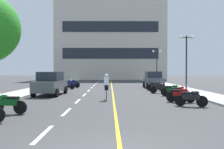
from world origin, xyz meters
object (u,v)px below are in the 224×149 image
Objects in this scene: parked_car_near at (51,83)px; motorcycle_3 at (181,95)px; parked_car_mid at (153,80)px; motorcycle_8 at (67,84)px; motorcycle_4 at (179,92)px; cyclist_rider at (106,86)px; motorcycle_9 at (72,84)px; motorcycle_5 at (172,90)px; street_lamp_far at (157,59)px; motorcycle_6 at (160,88)px; motorcycle_1 at (8,103)px; street_lamp_mid at (186,50)px; motorcycle_10 at (71,83)px; motorcycle_2 at (191,98)px; motorcycle_7 at (156,86)px.

motorcycle_3 is at bearing -27.14° from parked_car_near.
motorcycle_8 is (-9.25, -1.84, -0.44)m from parked_car_mid.
cyclist_rider is (-4.86, -0.52, 0.41)m from motorcycle_4.
parked_car_mid is at bearing -0.50° from motorcycle_9.
street_lamp_far is at bearing 82.41° from motorcycle_5.
motorcycle_9 is at bearing -136.20° from street_lamp_far.
cyclist_rider reaches higher than motorcycle_5.
motorcycle_6 is 6.48m from cyclist_rider.
parked_car_near reaches higher than motorcycle_6.
parked_car_mid is 9.44m from motorcycle_8.
motorcycle_1 is (-9.32, -16.51, -0.44)m from parked_car_mid.
street_lamp_far reaches higher than motorcycle_9.
motorcycle_10 is at bearing 154.75° from street_lamp_mid.
motorcycle_5 is 12.75m from motorcycle_9.
street_lamp_far reaches higher than parked_car_near.
street_lamp_mid is 13.60m from motorcycle_10.
motorcycle_2 and motorcycle_4 have the same top height.
motorcycle_1 and motorcycle_2 have the same top height.
street_lamp_far reaches higher than motorcycle_7.
motorcycle_5 is (9.30, -0.88, -0.44)m from parked_car_near.
motorcycle_1 is 1.00× the size of motorcycle_6.
motorcycle_4 is at bearing -87.63° from motorcycle_7.
motorcycle_2 is at bearing -34.80° from parked_car_near.
motorcycle_7 is 9.47m from motorcycle_9.
motorcycle_4 is (9.13, 5.61, 0.00)m from motorcycle_1.
parked_car_near is (-12.00, -19.36, -2.89)m from street_lamp_far.
parked_car_near is at bearing -92.98° from motorcycle_9.
motorcycle_10 is at bearing -141.83° from street_lamp_far.
motorcycle_5 is (0.04, 1.82, 0.00)m from motorcycle_4.
motorcycle_2 is 10.40m from motorcycle_7.
street_lamp_mid is 14.99m from street_lamp_far.
parked_car_mid is 9.09m from motorcycle_5.
parked_car_near is 10.89m from motorcycle_2.
motorcycle_7 is (8.98, 4.19, -0.44)m from parked_car_near.
motorcycle_5 is at bearing 86.10° from motorcycle_2.
street_lamp_far is at bearing 82.93° from motorcycle_4.
motorcycle_10 is at bearing 108.14° from cyclist_rider.
parked_car_near reaches higher than motorcycle_8.
motorcycle_8 and motorcycle_10 have the same top height.
motorcycle_9 is at bearing 154.45° from motorcycle_7.
motorcycle_1 is at bearing -148.42° from motorcycle_4.
motorcycle_9 is (-8.51, 14.48, 0.00)m from motorcycle_2.
motorcycle_8 is (0.21, 6.36, -0.44)m from parked_car_near.
motorcycle_2 and motorcycle_7 have the same top height.
motorcycle_1 and motorcycle_4 have the same top height.
parked_car_near is 8.33m from motorcycle_1.
street_lamp_mid reaches higher than motorcycle_2.
street_lamp_mid is at bearing -9.55° from motorcycle_8.
street_lamp_mid is 3.08× the size of motorcycle_10.
motorcycle_4 and motorcycle_9 have the same top height.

